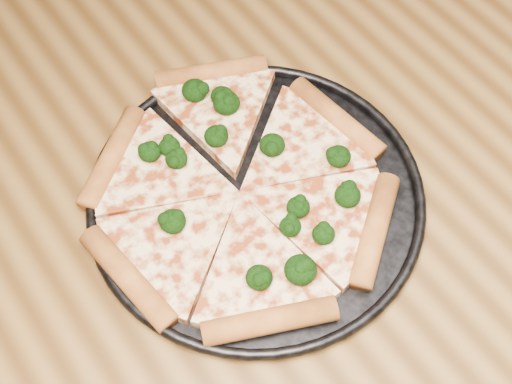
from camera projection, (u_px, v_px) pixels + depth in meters
dining_table at (210, 324)px, 0.72m from camera, size 1.20×0.90×0.75m
pizza_pan at (256, 197)px, 0.68m from camera, size 0.33×0.33×0.02m
pizza at (239, 190)px, 0.68m from camera, size 0.30×0.33×0.02m
broccoli_florets at (248, 172)px, 0.68m from camera, size 0.19×0.25×0.02m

